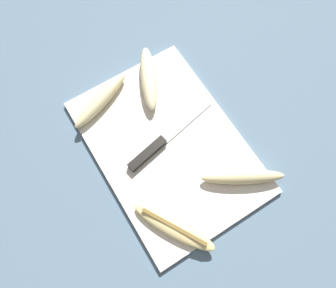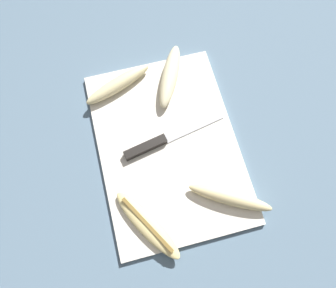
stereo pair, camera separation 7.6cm
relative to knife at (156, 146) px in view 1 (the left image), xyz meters
The scene contains 7 objects.
ground_plane 0.03m from the knife, 68.18° to the left, with size 4.00×4.00×0.00m, color slate.
cutting_board 0.03m from the knife, 68.18° to the left, with size 0.46×0.32×0.01m.
knife is the anchor object (origin of this frame).
banana_pale_long 0.18m from the knife, 154.53° to the left, with size 0.18×0.11×0.04m.
banana_golden_short 0.19m from the knife, 19.17° to the right, with size 0.19×0.13×0.02m.
banana_ripe_center 0.21m from the knife, 37.11° to the left, with size 0.12×0.18×0.03m.
banana_soft_right 0.18m from the knife, 162.22° to the right, with size 0.10×0.18×0.03m.
Camera 1 is at (0.21, -0.13, 0.74)m, focal length 35.00 mm.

